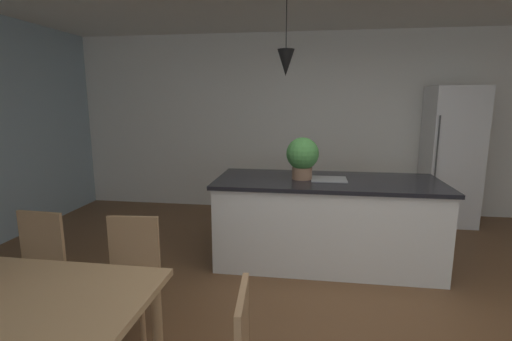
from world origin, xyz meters
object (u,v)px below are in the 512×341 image
(chair_far_right, at_px, (129,275))
(kitchen_island, at_px, (326,220))
(refrigerator, at_px, (451,156))
(chair_far_left, at_px, (31,268))
(potted_plant_on_island, at_px, (302,156))

(chair_far_right, bearing_deg, kitchen_island, 45.71)
(chair_far_right, xyz_separation_m, kitchen_island, (1.45, 1.49, -0.01))
(refrigerator, bearing_deg, chair_far_left, -142.19)
(kitchen_island, bearing_deg, chair_far_left, -146.29)
(chair_far_right, distance_m, chair_far_left, 0.78)
(chair_far_left, bearing_deg, potted_plant_on_island, 37.09)
(refrigerator, xyz_separation_m, potted_plant_on_island, (-2.00, -1.59, 0.19))
(refrigerator, bearing_deg, potted_plant_on_island, -141.49)
(chair_far_right, height_order, potted_plant_on_island, potted_plant_on_island)
(potted_plant_on_island, bearing_deg, kitchen_island, 0.00)
(chair_far_right, height_order, chair_far_left, same)
(potted_plant_on_island, bearing_deg, refrigerator, 38.51)
(chair_far_left, bearing_deg, chair_far_right, -0.01)
(kitchen_island, height_order, refrigerator, refrigerator)
(chair_far_right, bearing_deg, potted_plant_on_island, 51.37)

